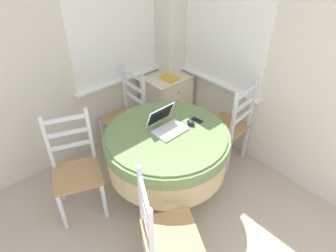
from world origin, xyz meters
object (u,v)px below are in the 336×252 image
at_px(round_dining_table, 167,147).
at_px(dining_chair_left_flank, 76,170).
at_px(computer_mouse, 191,123).
at_px(book_on_cabinet, 169,78).
at_px(cell_phone, 197,120).
at_px(laptop, 167,125).
at_px(dining_chair_near_right_window, 230,126).
at_px(dining_chair_camera_near, 165,235).
at_px(corner_cabinet, 167,101).
at_px(dining_chair_near_back_window, 126,116).

height_order(round_dining_table, dining_chair_left_flank, dining_chair_left_flank).
height_order(round_dining_table, computer_mouse, computer_mouse).
relative_size(computer_mouse, book_on_cabinet, 0.42).
xyz_separation_m(round_dining_table, book_on_cabinet, (0.78, 0.83, 0.15)).
bearing_deg(cell_phone, round_dining_table, 171.27).
distance_m(laptop, computer_mouse, 0.24).
bearing_deg(dining_chair_near_right_window, dining_chair_camera_near, -159.13).
relative_size(dining_chair_left_flank, book_on_cabinet, 4.96).
bearing_deg(dining_chair_camera_near, computer_mouse, 34.52).
bearing_deg(dining_chair_camera_near, corner_cabinet, 48.00).
relative_size(dining_chair_left_flank, corner_cabinet, 1.40).
bearing_deg(dining_chair_near_back_window, dining_chair_near_right_window, -51.74).
bearing_deg(corner_cabinet, book_on_cabinet, -107.19).
height_order(laptop, corner_cabinet, laptop).
height_order(round_dining_table, dining_chair_near_right_window, dining_chair_near_right_window).
bearing_deg(computer_mouse, round_dining_table, 166.32).
relative_size(round_dining_table, book_on_cabinet, 5.65).
distance_m(dining_chair_near_right_window, book_on_cabinet, 0.96).
bearing_deg(book_on_cabinet, cell_phone, -116.43).
relative_size(round_dining_table, laptop, 3.86).
bearing_deg(corner_cabinet, laptop, -131.62).
bearing_deg(cell_phone, computer_mouse, -175.12).
bearing_deg(book_on_cabinet, laptop, -133.38).
bearing_deg(computer_mouse, dining_chair_near_right_window, -2.41).
height_order(round_dining_table, cell_phone, cell_phone).
height_order(cell_phone, dining_chair_left_flank, dining_chair_left_flank).
xyz_separation_m(round_dining_table, dining_chair_near_right_window, (0.85, -0.09, -0.12)).
relative_size(cell_phone, dining_chair_near_right_window, 0.12).
height_order(dining_chair_near_back_window, corner_cabinet, dining_chair_near_back_window).
relative_size(laptop, dining_chair_left_flank, 0.30).
xyz_separation_m(computer_mouse, dining_chair_left_flank, (-0.99, 0.48, -0.31)).
bearing_deg(dining_chair_near_right_window, book_on_cabinet, 94.22).
xyz_separation_m(cell_phone, dining_chair_near_back_window, (-0.22, 0.89, -0.30)).
height_order(laptop, cell_phone, laptop).
bearing_deg(round_dining_table, computer_mouse, -13.68).
bearing_deg(round_dining_table, laptop, 48.76).
bearing_deg(book_on_cabinet, dining_chair_near_right_window, -85.78).
relative_size(dining_chair_near_back_window, book_on_cabinet, 4.96).
distance_m(laptop, dining_chair_camera_near, 0.97).
height_order(cell_phone, dining_chair_camera_near, dining_chair_camera_near).
distance_m(round_dining_table, cell_phone, 0.39).
bearing_deg(dining_chair_camera_near, round_dining_table, 47.43).
bearing_deg(dining_chair_near_back_window, corner_cabinet, 5.50).
height_order(laptop, dining_chair_left_flank, dining_chair_left_flank).
xyz_separation_m(cell_phone, dining_chair_camera_near, (-0.92, -0.58, -0.30)).
distance_m(laptop, dining_chair_near_right_window, 0.89).
distance_m(dining_chair_camera_near, corner_cabinet, 2.07).
xyz_separation_m(round_dining_table, dining_chair_camera_near, (-0.58, -0.63, -0.12)).
bearing_deg(laptop, dining_chair_near_back_window, 84.18).
bearing_deg(dining_chair_camera_near, cell_phone, 32.07).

